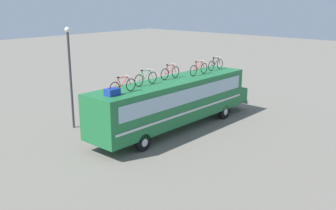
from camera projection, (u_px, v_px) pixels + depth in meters
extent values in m
plane|color=slate|center=(173.00, 129.00, 23.46)|extent=(120.00, 120.00, 0.00)
cube|color=#1E6B38|center=(173.00, 100.00, 22.98)|extent=(11.62, 2.43, 2.43)
cube|color=#1E6B38|center=(230.00, 94.00, 27.74)|extent=(1.00, 2.23, 0.95)
cube|color=#99B7C6|center=(189.00, 96.00, 22.07)|extent=(10.69, 0.04, 0.83)
cube|color=#99B7C6|center=(157.00, 89.00, 23.64)|extent=(10.69, 0.04, 0.83)
cube|color=silver|center=(189.00, 112.00, 22.32)|extent=(11.16, 0.03, 0.12)
cube|color=silver|center=(157.00, 104.00, 23.90)|extent=(11.16, 0.03, 0.12)
cube|color=silver|center=(234.00, 100.00, 28.29)|extent=(0.16, 2.31, 0.24)
cylinder|color=black|center=(224.00, 112.00, 25.52)|extent=(0.93, 0.28, 0.93)
cylinder|color=silver|center=(224.00, 112.00, 25.52)|extent=(0.42, 0.30, 0.42)
cylinder|color=black|center=(198.00, 106.00, 26.89)|extent=(0.93, 0.28, 0.93)
cylinder|color=silver|center=(198.00, 106.00, 26.89)|extent=(0.42, 0.30, 0.42)
cylinder|color=black|center=(143.00, 142.00, 20.05)|extent=(0.93, 0.28, 0.93)
cylinder|color=silver|center=(143.00, 142.00, 20.05)|extent=(0.42, 0.30, 0.42)
cylinder|color=black|center=(115.00, 133.00, 21.42)|extent=(0.93, 0.28, 0.93)
cylinder|color=silver|center=(115.00, 133.00, 21.42)|extent=(0.42, 0.30, 0.42)
cube|color=#193899|center=(112.00, 92.00, 18.99)|extent=(0.69, 0.50, 0.35)
torus|color=black|center=(115.00, 88.00, 19.06)|extent=(0.66, 0.04, 0.66)
torus|color=black|center=(131.00, 85.00, 19.85)|extent=(0.66, 0.04, 0.66)
cylinder|color=red|center=(119.00, 82.00, 19.23)|extent=(0.21, 0.04, 0.47)
cylinder|color=red|center=(124.00, 82.00, 19.47)|extent=(0.50, 0.04, 0.45)
cylinder|color=red|center=(123.00, 77.00, 19.35)|extent=(0.65, 0.04, 0.07)
cylinder|color=red|center=(118.00, 87.00, 19.21)|extent=(0.41, 0.03, 0.05)
cylinder|color=red|center=(116.00, 83.00, 19.09)|extent=(0.26, 0.03, 0.49)
cylinder|color=red|center=(129.00, 81.00, 19.72)|extent=(0.23, 0.03, 0.46)
cylinder|color=silver|center=(128.00, 76.00, 19.58)|extent=(0.03, 0.44, 0.03)
ellipsoid|color=black|center=(118.00, 77.00, 19.10)|extent=(0.20, 0.08, 0.06)
torus|color=black|center=(139.00, 80.00, 20.90)|extent=(0.66, 0.04, 0.66)
torus|color=black|center=(152.00, 78.00, 21.67)|extent=(0.66, 0.04, 0.66)
cylinder|color=green|center=(143.00, 75.00, 21.07)|extent=(0.20, 0.04, 0.47)
cylinder|color=green|center=(147.00, 75.00, 21.30)|extent=(0.49, 0.04, 0.46)
cylinder|color=green|center=(146.00, 71.00, 21.18)|extent=(0.64, 0.04, 0.07)
cylinder|color=green|center=(142.00, 80.00, 21.05)|extent=(0.41, 0.03, 0.05)
cylinder|color=green|center=(140.00, 76.00, 20.92)|extent=(0.26, 0.03, 0.49)
cylinder|color=green|center=(151.00, 74.00, 21.54)|extent=(0.22, 0.03, 0.46)
cylinder|color=silver|center=(150.00, 69.00, 21.40)|extent=(0.03, 0.44, 0.03)
ellipsoid|color=black|center=(142.00, 70.00, 20.94)|extent=(0.20, 0.08, 0.06)
torus|color=black|center=(165.00, 74.00, 22.62)|extent=(0.68, 0.04, 0.68)
torus|color=black|center=(175.00, 72.00, 23.33)|extent=(0.68, 0.04, 0.68)
cylinder|color=red|center=(168.00, 69.00, 22.76)|extent=(0.19, 0.04, 0.48)
cylinder|color=red|center=(171.00, 69.00, 22.98)|extent=(0.46, 0.04, 0.46)
cylinder|color=red|center=(170.00, 65.00, 22.86)|extent=(0.59, 0.04, 0.07)
cylinder|color=red|center=(167.00, 74.00, 22.75)|extent=(0.37, 0.03, 0.05)
cylinder|color=red|center=(166.00, 70.00, 22.63)|extent=(0.24, 0.03, 0.50)
cylinder|color=red|center=(175.00, 68.00, 23.20)|extent=(0.21, 0.03, 0.47)
cylinder|color=silver|center=(174.00, 64.00, 23.06)|extent=(0.03, 0.44, 0.03)
ellipsoid|color=black|center=(167.00, 65.00, 22.63)|extent=(0.20, 0.08, 0.06)
torus|color=black|center=(193.00, 71.00, 23.77)|extent=(0.68, 0.04, 0.68)
torus|color=black|center=(204.00, 68.00, 24.56)|extent=(0.68, 0.04, 0.68)
cylinder|color=red|center=(197.00, 66.00, 23.94)|extent=(0.21, 0.04, 0.48)
cylinder|color=red|center=(200.00, 65.00, 24.18)|extent=(0.51, 0.04, 0.46)
cylinder|color=red|center=(199.00, 62.00, 24.06)|extent=(0.66, 0.04, 0.07)
cylinder|color=red|center=(195.00, 70.00, 23.92)|extent=(0.42, 0.03, 0.05)
cylinder|color=red|center=(195.00, 66.00, 23.79)|extent=(0.27, 0.03, 0.50)
cylinder|color=red|center=(203.00, 65.00, 24.43)|extent=(0.23, 0.03, 0.47)
cylinder|color=silver|center=(202.00, 61.00, 24.29)|extent=(0.03, 0.44, 0.03)
ellipsoid|color=black|center=(196.00, 62.00, 23.81)|extent=(0.20, 0.08, 0.06)
torus|color=black|center=(211.00, 66.00, 25.52)|extent=(0.66, 0.04, 0.66)
torus|color=black|center=(220.00, 64.00, 26.25)|extent=(0.66, 0.04, 0.66)
cylinder|color=black|center=(214.00, 62.00, 25.67)|extent=(0.19, 0.04, 0.47)
cylinder|color=black|center=(217.00, 61.00, 25.90)|extent=(0.47, 0.04, 0.46)
cylinder|color=black|center=(216.00, 58.00, 25.78)|extent=(0.60, 0.04, 0.07)
cylinder|color=black|center=(213.00, 65.00, 25.66)|extent=(0.38, 0.03, 0.05)
cylinder|color=black|center=(212.00, 62.00, 25.54)|extent=(0.25, 0.03, 0.49)
cylinder|color=black|center=(219.00, 61.00, 26.12)|extent=(0.21, 0.03, 0.46)
cylinder|color=silver|center=(219.00, 57.00, 25.99)|extent=(0.03, 0.44, 0.03)
ellipsoid|color=black|center=(213.00, 58.00, 25.54)|extent=(0.20, 0.08, 0.06)
cylinder|color=#38383D|center=(71.00, 81.00, 23.05)|extent=(0.14, 0.14, 5.84)
sphere|color=#F2EDCC|center=(67.00, 30.00, 22.25)|extent=(0.31, 0.31, 0.31)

